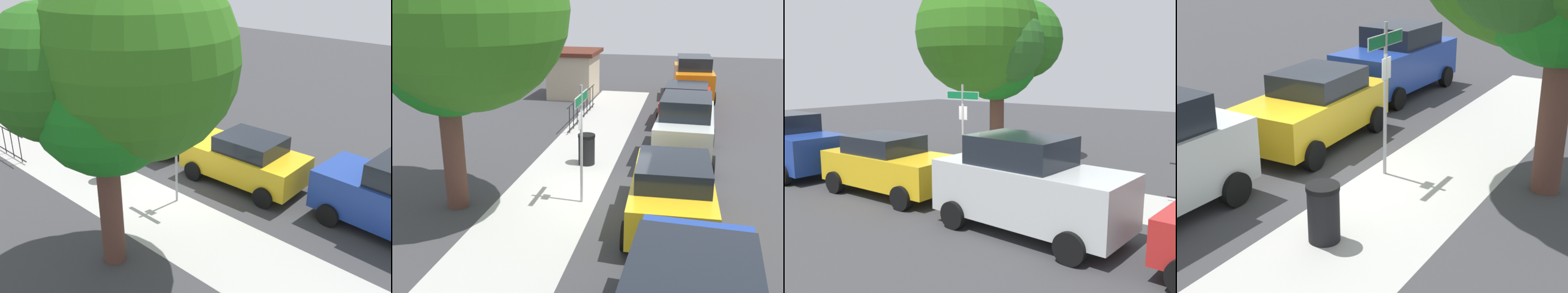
% 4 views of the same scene
% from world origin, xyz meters
% --- Properties ---
extents(ground_plane, '(60.00, 60.00, 0.00)m').
position_xyz_m(ground_plane, '(0.00, 0.00, 0.00)').
color(ground_plane, '#38383A').
extents(sidewalk_strip, '(24.00, 2.60, 0.00)m').
position_xyz_m(sidewalk_strip, '(2.00, 1.30, 0.00)').
color(sidewalk_strip, '#A9A8A2').
rests_on(sidewalk_strip, ground_plane).
extents(street_sign, '(1.28, 0.07, 3.10)m').
position_xyz_m(street_sign, '(-0.47, 0.40, 2.12)').
color(street_sign, '#9EA0A5').
rests_on(street_sign, ground_plane).
extents(shade_tree, '(4.67, 5.16, 7.11)m').
position_xyz_m(shade_tree, '(-1.32, 3.03, 4.60)').
color(shade_tree, '#533429').
rests_on(shade_tree, ground_plane).
extents(car_yellow, '(4.08, 2.18, 1.69)m').
position_xyz_m(car_yellow, '(-1.24, -1.94, 0.86)').
color(car_yellow, gold).
rests_on(car_yellow, ground_plane).
extents(car_silver, '(4.33, 2.04, 2.14)m').
position_xyz_m(car_silver, '(3.55, -2.11, 1.06)').
color(car_silver, '#BBBFBD').
rests_on(car_silver, ground_plane).
extents(car_red, '(4.10, 2.26, 1.61)m').
position_xyz_m(car_red, '(8.35, -2.04, 0.83)').
color(car_red, '#B42220').
rests_on(car_red, ground_plane).
extents(car_orange, '(4.65, 2.28, 2.18)m').
position_xyz_m(car_orange, '(13.15, -2.27, 1.07)').
color(car_orange, orange).
rests_on(car_orange, ground_plane).
extents(iron_fence, '(4.96, 0.04, 1.07)m').
position_xyz_m(iron_fence, '(7.75, 2.30, 0.56)').
color(iron_fence, black).
rests_on(iron_fence, ground_plane).
extents(utility_shed, '(3.00, 2.56, 2.41)m').
position_xyz_m(utility_shed, '(12.23, 3.80, 1.23)').
color(utility_shed, tan).
rests_on(utility_shed, ground_plane).
extents(trash_bin, '(0.55, 0.55, 0.98)m').
position_xyz_m(trash_bin, '(2.35, 0.90, 0.49)').
color(trash_bin, black).
rests_on(trash_bin, ground_plane).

